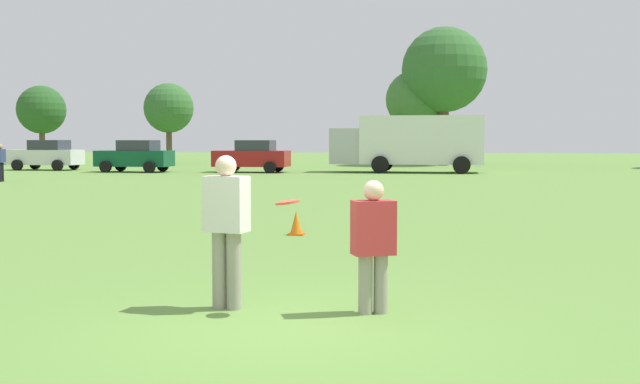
# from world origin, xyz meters

# --- Properties ---
(ground_plane) EXTENTS (190.52, 190.52, 0.00)m
(ground_plane) POSITION_xyz_m (0.00, 0.00, 0.00)
(ground_plane) COLOR #608C3D
(player_thrower) EXTENTS (0.53, 0.38, 1.74)m
(player_thrower) POSITION_xyz_m (-0.82, 0.70, 0.98)
(player_thrower) COLOR gray
(player_thrower) RESTS_ON ground
(player_defender) EXTENTS (0.52, 0.41, 1.47)m
(player_defender) POSITION_xyz_m (0.84, 0.68, 0.82)
(player_defender) COLOR gray
(player_defender) RESTS_ON ground
(frisbee) EXTENTS (0.27, 0.27, 0.07)m
(frisbee) POSITION_xyz_m (-0.09, 0.56, 1.23)
(frisbee) COLOR #E54C33
(traffic_cone) EXTENTS (0.32, 0.32, 0.48)m
(traffic_cone) POSITION_xyz_m (-1.13, 7.37, 0.23)
(traffic_cone) COLOR #D8590C
(traffic_cone) RESTS_ON ground
(parked_car_near_left) EXTENTS (4.27, 2.35, 1.82)m
(parked_car_near_left) POSITION_xyz_m (-21.27, 36.28, 0.92)
(parked_car_near_left) COLOR silver
(parked_car_near_left) RESTS_ON ground
(parked_car_mid_left) EXTENTS (4.27, 2.35, 1.82)m
(parked_car_mid_left) POSITION_xyz_m (-14.90, 34.34, 0.92)
(parked_car_mid_left) COLOR #0C4C2D
(parked_car_mid_left) RESTS_ON ground
(parked_car_center) EXTENTS (4.27, 2.35, 1.82)m
(parked_car_center) POSITION_xyz_m (-8.20, 34.88, 0.92)
(parked_car_center) COLOR maroon
(parked_car_center) RESTS_ON ground
(box_truck) EXTENTS (8.59, 3.25, 3.18)m
(box_truck) POSITION_xyz_m (0.67, 35.92, 1.75)
(box_truck) COLOR white
(box_truck) RESTS_ON ground
(bystander_sideline_watcher) EXTENTS (0.27, 0.46, 1.67)m
(bystander_sideline_watcher) POSITION_xyz_m (-17.22, 24.20, 0.94)
(bystander_sideline_watcher) COLOR black
(bystander_sideline_watcher) RESTS_ON ground
(tree_west_oak) EXTENTS (3.62, 3.62, 5.88)m
(tree_west_oak) POSITION_xyz_m (-27.10, 46.96, 4.05)
(tree_west_oak) COLOR brown
(tree_west_oak) RESTS_ON ground
(tree_west_maple) EXTENTS (3.73, 3.73, 6.07)m
(tree_west_maple) POSITION_xyz_m (-17.62, 48.26, 4.17)
(tree_west_maple) COLOR brown
(tree_west_maple) RESTS_ON ground
(tree_center_elm) EXTENTS (4.19, 4.19, 6.81)m
(tree_center_elm) POSITION_xyz_m (0.75, 48.44, 4.69)
(tree_center_elm) COLOR brown
(tree_center_elm) RESTS_ON ground
(tree_east_birch) EXTENTS (6.01, 6.01, 9.77)m
(tree_east_birch) POSITION_xyz_m (2.82, 47.62, 6.72)
(tree_east_birch) COLOR brown
(tree_east_birch) RESTS_ON ground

